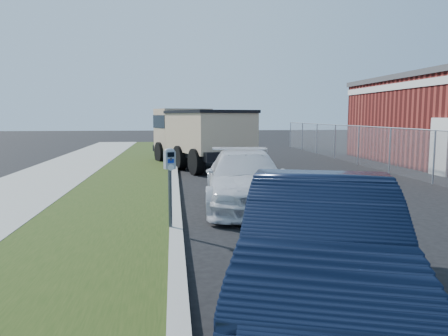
{
  "coord_description": "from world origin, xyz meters",
  "views": [
    {
      "loc": [
        -2.63,
        -9.55,
        2.27
      ],
      "look_at": [
        -1.4,
        1.0,
        1.0
      ],
      "focal_mm": 35.0,
      "sensor_mm": 36.0,
      "label": 1
    }
  ],
  "objects": [
    {
      "name": "dump_truck",
      "position": [
        -1.51,
        10.09,
        1.47
      ],
      "size": [
        4.45,
        7.1,
        2.62
      ],
      "rotation": [
        0.0,
        0.0,
        0.33
      ],
      "color": "black",
      "rests_on": "ground"
    },
    {
      "name": "ground",
      "position": [
        0.0,
        0.0,
        0.0
      ],
      "size": [
        120.0,
        120.0,
        0.0
      ],
      "primitive_type": "plane",
      "color": "black",
      "rests_on": "ground"
    },
    {
      "name": "white_wagon",
      "position": [
        -0.86,
        1.19,
        0.69
      ],
      "size": [
        2.37,
        4.94,
        1.39
      ],
      "primitive_type": "imported",
      "rotation": [
        0.0,
        0.0,
        -0.09
      ],
      "color": "silver",
      "rests_on": "ground"
    },
    {
      "name": "streetside",
      "position": [
        -5.57,
        2.0,
        0.07
      ],
      "size": [
        6.12,
        50.0,
        0.15
      ],
      "color": "gray",
      "rests_on": "ground"
    },
    {
      "name": "navy_sedan",
      "position": [
        -0.93,
        -4.76,
        0.78
      ],
      "size": [
        2.96,
        5.01,
        1.56
      ],
      "primitive_type": "imported",
      "rotation": [
        0.0,
        0.0,
        -0.3
      ],
      "color": "black",
      "rests_on": "ground"
    },
    {
      "name": "parking_meter",
      "position": [
        -2.7,
        -1.28,
        1.25
      ],
      "size": [
        0.25,
        0.21,
        1.52
      ],
      "rotation": [
        0.0,
        0.0,
        0.38
      ],
      "color": "#3F4247",
      "rests_on": "ground"
    },
    {
      "name": "chainlink_fence",
      "position": [
        6.0,
        7.0,
        1.26
      ],
      "size": [
        0.06,
        30.06,
        30.0
      ],
      "color": "slate",
      "rests_on": "ground"
    }
  ]
}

